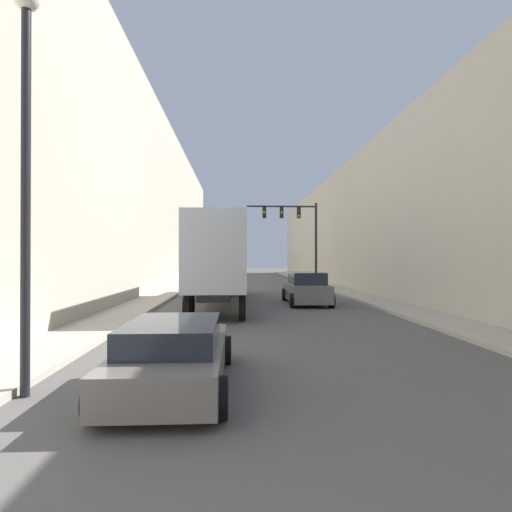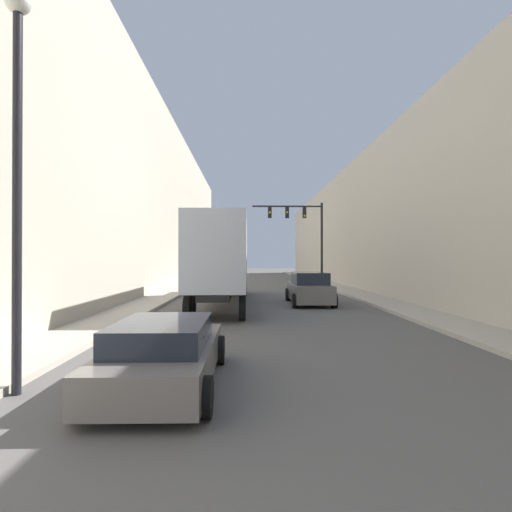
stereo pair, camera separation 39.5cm
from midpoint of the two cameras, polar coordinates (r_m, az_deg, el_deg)
The scene contains 9 objects.
sidewalk_right at distance 29.81m, azimuth 13.32°, elevation -4.85°, with size 2.02×80.00×0.15m.
sidewalk_left at distance 29.30m, azimuth -11.19°, elevation -4.93°, with size 2.02×80.00×0.15m.
building_right at distance 31.08m, azimuth 20.50°, elevation 4.56°, with size 6.00×80.00×10.13m.
building_left at distance 30.52m, azimuth -18.69°, elevation 8.46°, with size 6.00×80.00×14.17m.
semi_truck at distance 20.95m, azimuth -4.12°, elevation -0.43°, with size 2.42×13.75×4.23m.
sedan_car at distance 7.91m, azimuth -11.53°, elevation -13.50°, with size 2.08×4.42×1.25m.
suv_car at distance 21.40m, azimuth 8.13°, elevation -4.67°, with size 2.16×4.71×1.69m.
traffic_signal_gantry at distance 33.05m, azimuth 7.22°, elevation 4.04°, with size 5.80×0.35×7.00m.
street_lamp at distance 8.43m, azimuth -29.75°, elevation 14.65°, with size 0.44×0.44×7.21m.
Camera 2 is at (-1.00, 1.23, 2.41)m, focal length 28.00 mm.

